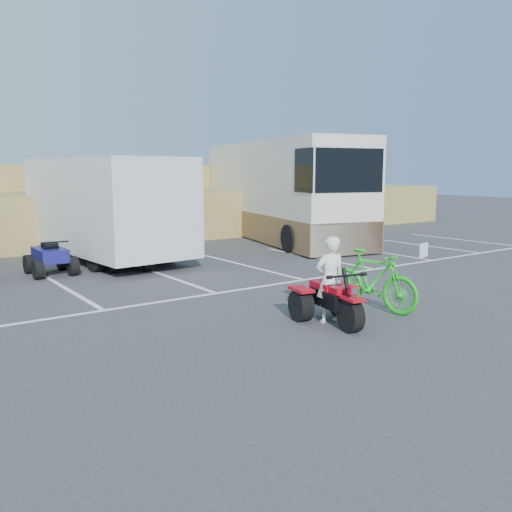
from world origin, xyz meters
TOP-DOWN VIEW (x-y plane):
  - ground at (0.00, 0.00)m, footprint 100.00×100.00m
  - parking_stripes at (0.87, 4.07)m, footprint 28.00×5.16m
  - grass_embankment at (0.00, 15.48)m, footprint 40.00×8.50m
  - red_trike_atv at (0.43, -1.08)m, footprint 1.49×1.80m
  - rider at (0.46, -0.93)m, footprint 0.66×0.50m
  - green_dirt_bike at (1.83, -0.75)m, footprint 0.93×2.14m
  - cargo_trailer at (-0.28, 8.58)m, footprint 3.26×7.08m
  - rv_motorhome at (7.70, 9.78)m, footprint 5.37×11.32m
  - quad_atv_blue at (-2.48, 7.07)m, footprint 1.14×1.52m
  - quad_atv_green at (-0.37, 6.62)m, footprint 1.62×1.87m

SIDE VIEW (x-z plane):
  - ground at x=0.00m, z-range 0.00..0.00m
  - red_trike_atv at x=0.43m, z-range -0.52..0.52m
  - quad_atv_blue at x=-2.48m, z-range -0.50..0.50m
  - quad_atv_green at x=-0.37m, z-range -0.52..0.52m
  - parking_stripes at x=0.87m, z-range 0.00..0.01m
  - green_dirt_bike at x=1.83m, z-range 0.00..1.24m
  - rider at x=0.46m, z-range 0.00..1.64m
  - grass_embankment at x=0.00m, z-range -0.13..2.97m
  - rv_motorhome at x=7.70m, z-range -0.26..3.69m
  - cargo_trailer at x=-0.28m, z-range 0.13..3.35m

